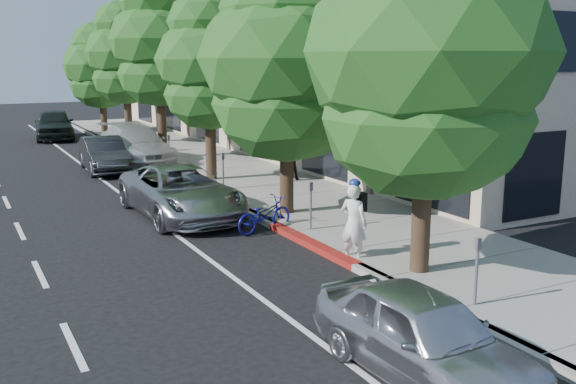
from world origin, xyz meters
TOP-DOWN VIEW (x-y plane):
  - ground at (0.00, 0.00)m, footprint 120.00×120.00m
  - sidewalk at (2.30, 8.00)m, footprint 4.60×56.00m
  - curb at (0.00, 8.00)m, footprint 0.30×56.00m
  - curb_red_segment at (0.00, 1.00)m, footprint 0.32×4.00m
  - storefront_building at (9.60, 18.00)m, footprint 10.00×36.00m
  - street_tree_0 at (0.90, -2.00)m, footprint 5.07×5.07m
  - street_tree_1 at (0.90, 4.00)m, footprint 5.02×5.02m
  - street_tree_2 at (0.90, 10.00)m, footprint 3.91×3.91m
  - street_tree_3 at (0.90, 16.00)m, footprint 4.36×4.36m
  - street_tree_4 at (0.90, 22.00)m, footprint 4.11×4.11m
  - street_tree_5 at (0.90, 28.00)m, footprint 4.51×4.51m
  - cyclist at (0.25, -0.46)m, footprint 0.68×0.79m
  - bicycle at (-0.40, 2.83)m, footprint 1.89×1.05m
  - silver_suv at (-1.81, 5.50)m, footprint 2.59×5.42m
  - dark_sedan at (-2.11, 14.37)m, footprint 1.69×4.35m
  - white_pickup at (-0.50, 15.44)m, footprint 2.43×5.85m
  - dark_suv_far at (-2.20, 26.76)m, footprint 2.67×5.30m
  - near_car_a at (-1.91, -5.50)m, footprint 1.72×3.97m
  - pedestrian at (3.26, 8.44)m, footprint 1.01×0.82m

SIDE VIEW (x-z plane):
  - ground at x=0.00m, z-range 0.00..0.00m
  - sidewalk at x=2.30m, z-range 0.00..0.15m
  - curb at x=0.00m, z-range 0.00..0.15m
  - curb_red_segment at x=0.00m, z-range 0.00..0.15m
  - bicycle at x=-0.40m, z-range 0.00..0.94m
  - near_car_a at x=-1.91m, z-range 0.00..1.33m
  - dark_sedan at x=-2.11m, z-range 0.00..1.41m
  - silver_suv at x=-1.81m, z-range 0.00..1.49m
  - white_pickup at x=-0.50m, z-range 0.00..1.69m
  - dark_suv_far at x=-2.20m, z-range 0.00..1.73m
  - cyclist at x=0.25m, z-range 0.00..1.82m
  - pedestrian at x=3.26m, z-range 0.15..2.07m
  - storefront_building at x=9.60m, z-range 0.00..7.00m
  - street_tree_5 at x=0.90m, z-range 0.72..7.51m
  - street_tree_2 at x=0.90m, z-range 0.91..7.93m
  - street_tree_1 at x=0.90m, z-range 0.76..8.17m
  - street_tree_0 at x=0.90m, z-range 0.79..8.36m
  - street_tree_4 at x=0.90m, z-range 1.00..8.56m
  - street_tree_3 at x=0.90m, z-range 1.12..9.37m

